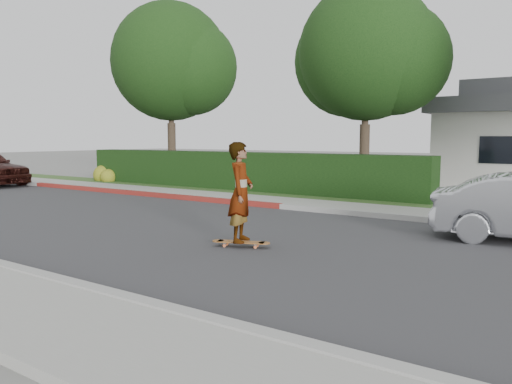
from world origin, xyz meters
TOP-DOWN VIEW (x-y plane):
  - ground at (0.00, 0.00)m, footprint 120.00×120.00m
  - road at (0.00, 0.00)m, footprint 60.00×8.00m
  - curb_far at (0.00, 4.10)m, footprint 60.00×0.20m
  - curb_red_section at (-5.00, 4.10)m, footprint 12.00×0.21m
  - sidewalk_far at (0.00, 5.00)m, footprint 60.00×1.60m
  - planting_strip at (0.00, 6.60)m, footprint 60.00×1.60m
  - hedge at (-3.00, 7.20)m, footprint 15.00×1.00m
  - flowering_shrub at (-10.01, 6.74)m, footprint 1.40×1.00m
  - tree_left at (-7.51, 8.69)m, footprint 5.99×5.21m
  - tree_center at (1.49, 9.19)m, footprint 5.66×4.84m
  - skateboard at (3.01, -0.65)m, footprint 1.11×0.61m
  - skateboarder at (3.01, -0.65)m, footprint 0.66×0.79m

SIDE VIEW (x-z plane):
  - ground at x=0.00m, z-range 0.00..0.00m
  - road at x=0.00m, z-range 0.00..0.01m
  - planting_strip at x=0.00m, z-range 0.00..0.10m
  - sidewalk_far at x=0.00m, z-range 0.00..0.12m
  - curb_far at x=0.00m, z-range 0.00..0.15m
  - curb_red_section at x=-5.00m, z-range 0.00..0.15m
  - skateboard at x=3.01m, z-range 0.05..0.15m
  - flowering_shrub at x=-10.01m, z-range -0.12..0.78m
  - hedge at x=-3.00m, z-range 0.00..1.50m
  - skateboarder at x=3.01m, z-range 0.11..1.97m
  - tree_center at x=1.49m, z-range 1.18..8.62m
  - tree_left at x=-7.51m, z-range 1.26..9.26m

